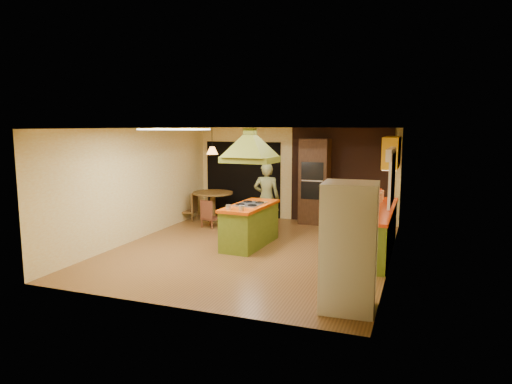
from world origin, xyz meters
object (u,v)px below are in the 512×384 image
at_px(kitchen_island, 250,225).
at_px(canister_large, 381,195).
at_px(man, 267,198).
at_px(refrigerator, 349,247).
at_px(dining_table, 213,201).
at_px(wall_oven, 315,181).

xyz_separation_m(kitchen_island, canister_large, (2.56, 1.49, 0.57)).
distance_m(kitchen_island, man, 1.30).
height_order(refrigerator, dining_table, refrigerator).
bearing_deg(canister_large, refrigerator, -90.71).
distance_m(kitchen_island, canister_large, 3.02).
bearing_deg(canister_large, dining_table, 173.82).
xyz_separation_m(kitchen_island, refrigerator, (2.51, -2.75, 0.45)).
bearing_deg(kitchen_island, refrigerator, -44.49).
bearing_deg(wall_oven, man, -119.37).
bearing_deg(dining_table, kitchen_island, -47.34).
relative_size(man, refrigerator, 0.94).
xyz_separation_m(refrigerator, canister_large, (0.05, 4.24, 0.12)).
relative_size(kitchen_island, refrigerator, 1.01).
distance_m(dining_table, canister_large, 4.42).
relative_size(kitchen_island, dining_table, 1.69).
bearing_deg(man, canister_large, 174.80).
bearing_deg(refrigerator, canister_large, 86.20).
height_order(man, refrigerator, refrigerator).
xyz_separation_m(man, wall_oven, (0.84, 1.43, 0.27)).
relative_size(man, wall_oven, 0.76).
bearing_deg(dining_table, man, -22.46).
bearing_deg(wall_oven, kitchen_island, -105.47).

